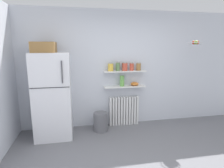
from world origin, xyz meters
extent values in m
plane|color=slate|center=(0.00, 0.50, 0.00)|extent=(7.04, 7.04, 0.00)
cube|color=silver|center=(0.00, 2.05, 1.30)|extent=(7.04, 0.10, 2.60)
cube|color=silver|center=(-1.44, 1.66, 0.85)|extent=(0.71, 0.69, 1.69)
cube|color=#262628|center=(-1.44, 1.31, 1.08)|extent=(0.69, 0.01, 0.01)
cylinder|color=#4C4C51|center=(-1.21, 1.29, 1.36)|extent=(0.02, 0.02, 0.40)
cube|color=olive|center=(-1.54, 1.66, 1.79)|extent=(0.42, 0.48, 0.20)
cube|color=white|center=(-0.23, 1.92, 0.34)|extent=(0.04, 0.12, 0.67)
cube|color=white|center=(-0.16, 1.92, 0.34)|extent=(0.04, 0.12, 0.67)
cube|color=white|center=(-0.10, 1.92, 0.34)|extent=(0.04, 0.12, 0.67)
cube|color=white|center=(-0.03, 1.92, 0.34)|extent=(0.04, 0.12, 0.67)
cube|color=white|center=(0.03, 1.92, 0.34)|extent=(0.04, 0.12, 0.67)
cube|color=white|center=(0.10, 1.92, 0.34)|extent=(0.04, 0.12, 0.67)
cube|color=white|center=(0.16, 1.92, 0.34)|extent=(0.04, 0.12, 0.67)
cube|color=white|center=(0.22, 1.92, 0.34)|extent=(0.04, 0.12, 0.67)
cube|color=white|center=(0.29, 1.92, 0.34)|extent=(0.04, 0.12, 0.67)
cube|color=white|center=(0.35, 1.92, 0.34)|extent=(0.04, 0.12, 0.67)
cube|color=white|center=(0.42, 1.92, 0.34)|extent=(0.04, 0.12, 0.67)
cube|color=white|center=(0.10, 1.89, 0.92)|extent=(0.94, 0.22, 0.02)
cube|color=white|center=(0.10, 1.89, 1.27)|extent=(0.94, 0.22, 0.02)
cylinder|color=yellow|center=(-0.23, 1.89, 1.37)|extent=(0.12, 0.12, 0.16)
cylinder|color=gray|center=(-0.23, 1.89, 1.46)|extent=(0.11, 0.11, 0.02)
cylinder|color=#5B7F4C|center=(-0.07, 1.89, 1.37)|extent=(0.09, 0.09, 0.18)
cylinder|color=gray|center=(-0.07, 1.89, 1.47)|extent=(0.08, 0.08, 0.02)
cylinder|color=#C64C38|center=(0.10, 1.89, 1.37)|extent=(0.12, 0.12, 0.17)
cylinder|color=gray|center=(0.10, 1.89, 1.46)|extent=(0.11, 0.11, 0.02)
cylinder|color=#C64C38|center=(0.26, 1.89, 1.36)|extent=(0.09, 0.09, 0.16)
cylinder|color=gray|center=(0.26, 1.89, 1.45)|extent=(0.09, 0.09, 0.02)
cylinder|color=olive|center=(0.42, 1.89, 1.36)|extent=(0.10, 0.10, 0.16)
cylinder|color=gray|center=(0.42, 1.89, 1.45)|extent=(0.09, 0.09, 0.02)
cylinder|color=#66A84C|center=(0.03, 1.89, 1.05)|extent=(0.10, 0.10, 0.24)
ellipsoid|color=orange|center=(0.33, 1.89, 0.98)|extent=(0.18, 0.18, 0.08)
cylinder|color=slate|center=(-0.49, 1.68, 0.20)|extent=(0.31, 0.31, 0.41)
torus|color=#B2B2B7|center=(1.49, 1.48, 1.89)|extent=(0.29, 0.29, 0.01)
cylinder|color=#A8A8AD|center=(1.49, 1.48, 1.85)|extent=(0.24, 0.24, 0.01)
sphere|color=red|center=(1.56, 1.50, 1.89)|extent=(0.08, 0.08, 0.08)
sphere|color=red|center=(1.48, 1.50, 1.89)|extent=(0.08, 0.08, 0.08)
sphere|color=#7FAD38|center=(1.47, 1.42, 1.89)|extent=(0.08, 0.08, 0.08)
camera|label=1|loc=(-0.94, -2.02, 1.79)|focal=29.22mm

